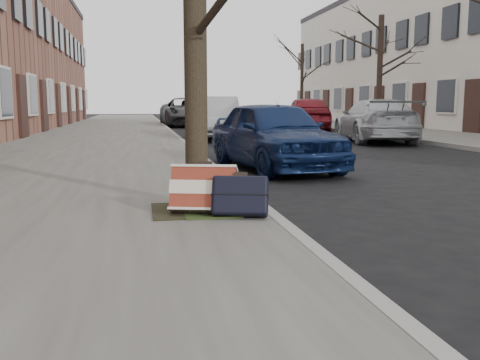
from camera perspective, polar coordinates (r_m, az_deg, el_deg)
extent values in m
plane|color=black|center=(4.99, 20.34, -6.28)|extent=(120.00, 120.00, 0.00)
cube|color=slate|center=(19.20, -14.24, 4.51)|extent=(5.00, 70.00, 0.12)
cube|color=slate|center=(21.77, 17.69, 4.78)|extent=(4.00, 70.00, 0.12)
cube|color=black|center=(5.46, -4.88, -3.21)|extent=(0.85, 0.85, 0.02)
cube|color=maroon|center=(5.25, -3.91, -1.04)|extent=(0.70, 0.51, 0.49)
cube|color=black|center=(5.10, 0.03, -1.68)|extent=(0.60, 0.44, 0.42)
imported|color=#0E1E47|center=(9.82, 3.64, 4.87)|extent=(2.06, 3.94, 1.28)
imported|color=#B1B4B9|center=(18.35, -2.63, 6.65)|extent=(2.03, 4.52, 1.44)
imported|color=#343539|center=(28.71, -5.72, 7.24)|extent=(2.67, 5.52, 1.51)
imported|color=#B3B6BB|center=(17.42, 14.19, 6.16)|extent=(2.61, 4.84, 1.33)
imported|color=maroon|center=(23.64, 7.12, 7.03)|extent=(2.67, 4.73, 1.52)
cylinder|color=black|center=(22.94, 14.67, 10.96)|extent=(0.23, 0.23, 4.61)
cylinder|color=black|center=(32.86, 6.61, 10.24)|extent=(0.20, 0.20, 4.61)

